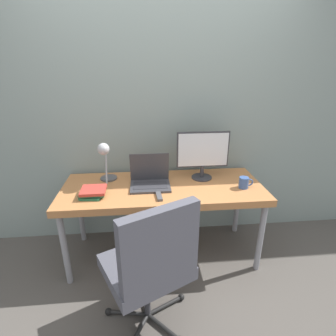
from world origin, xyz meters
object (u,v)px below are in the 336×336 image
monitor (203,153)px  mug (244,183)px  desk_lamp (105,158)px  book_stack (93,192)px  office_chair (151,262)px  laptop (150,180)px

monitor → mug: size_ratio=3.82×
desk_lamp → book_stack: 0.32m
office_chair → mug: bearing=38.6°
monitor → mug: 0.45m
laptop → monitor: size_ratio=0.72×
laptop → desk_lamp: (-0.38, 0.07, 0.19)m
monitor → book_stack: size_ratio=2.18×
desk_lamp → monitor: bearing=3.4°
monitor → desk_lamp: size_ratio=1.22×
laptop → mug: laptop is taller
desk_lamp → mug: desk_lamp is taller
desk_lamp → office_chair: size_ratio=0.39×
monitor → office_chair: (-0.51, -0.90, -0.41)m
laptop → office_chair: office_chair is taller
book_stack → monitor: bearing=15.8°
laptop → mug: bearing=-9.0°
laptop → monitor: bearing=13.8°
monitor → office_chair: size_ratio=0.48×
monitor → desk_lamp: 0.86m
monitor → office_chair: bearing=-119.3°
desk_lamp → mug: (1.18, -0.19, -0.20)m
monitor → book_stack: bearing=-164.2°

